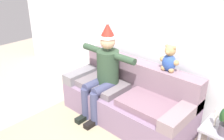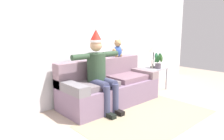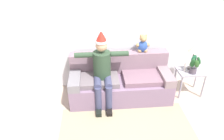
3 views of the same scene
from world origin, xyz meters
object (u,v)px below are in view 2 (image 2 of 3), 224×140
(teddy_bear, at_px, (118,49))
(side_table, at_px, (155,72))
(table_lamp, at_px, (154,49))
(person_seated, at_px, (100,70))
(couch, at_px, (109,87))
(candle_tall, at_px, (152,63))
(potted_plant, at_px, (158,60))

(teddy_bear, xyz_separation_m, side_table, (0.99, -0.30, -0.60))
(side_table, xyz_separation_m, table_lamp, (0.02, 0.08, 0.54))
(teddy_bear, bearing_deg, person_seated, -153.94)
(couch, relative_size, candle_tall, 9.24)
(person_seated, relative_size, side_table, 2.74)
(person_seated, relative_size, table_lamp, 2.66)
(side_table, xyz_separation_m, potted_plant, (-0.01, -0.09, 0.29))
(table_lamp, bearing_deg, side_table, -104.26)
(person_seated, xyz_separation_m, potted_plant, (1.83, 0.03, -0.02))
(side_table, relative_size, potted_plant, 1.41)
(teddy_bear, bearing_deg, potted_plant, -21.86)
(table_lamp, distance_m, candle_tall, 0.37)
(side_table, bearing_deg, table_lamp, 75.74)
(candle_tall, bearing_deg, couch, 177.00)
(couch, height_order, person_seated, person_seated)
(couch, xyz_separation_m, teddy_bear, (0.49, 0.25, 0.71))
(person_seated, height_order, side_table, person_seated)
(person_seated, height_order, potted_plant, person_seated)
(person_seated, distance_m, table_lamp, 1.89)
(table_lamp, bearing_deg, person_seated, -173.78)
(couch, xyz_separation_m, side_table, (1.47, -0.05, 0.12))
(couch, bearing_deg, teddy_bear, 27.13)
(couch, xyz_separation_m, potted_plant, (1.46, -0.14, 0.41))
(couch, bearing_deg, side_table, -1.92)
(side_table, bearing_deg, potted_plant, -97.98)
(couch, distance_m, side_table, 1.48)
(person_seated, bearing_deg, candle_tall, 3.39)
(couch, bearing_deg, candle_tall, -3.00)
(person_seated, distance_m, potted_plant, 1.83)
(teddy_bear, bearing_deg, table_lamp, -12.04)
(couch, height_order, teddy_bear, teddy_bear)
(table_lamp, bearing_deg, candle_tall, -149.23)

